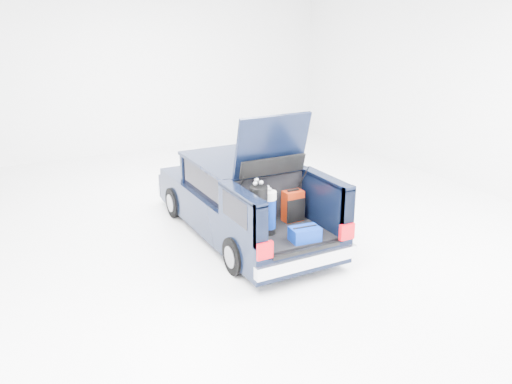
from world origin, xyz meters
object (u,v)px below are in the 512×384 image
black_golf_bag (258,213)px  blue_golf_bag (269,212)px  red_suitcase (293,206)px  car (241,199)px  blue_duffel (305,234)px

black_golf_bag → blue_golf_bag: 0.31m
red_suitcase → blue_golf_bag: (-0.62, -0.27, 0.10)m
car → red_suitcase: 1.29m
black_golf_bag → blue_golf_bag: (0.26, 0.13, -0.08)m
red_suitcase → blue_golf_bag: 0.69m
blue_golf_bag → blue_duffel: size_ratio=1.65×
car → black_golf_bag: bearing=-107.1°
car → black_golf_bag: size_ratio=4.72×
car → blue_golf_bag: bearing=-99.0°
blue_duffel → red_suitcase: bearing=76.8°
red_suitcase → black_golf_bag: 0.99m
blue_golf_bag → blue_duffel: blue_golf_bag is taller
black_golf_bag → blue_duffel: bearing=-31.7°
red_suitcase → black_golf_bag: bearing=-156.2°
blue_golf_bag → blue_duffel: bearing=-35.6°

